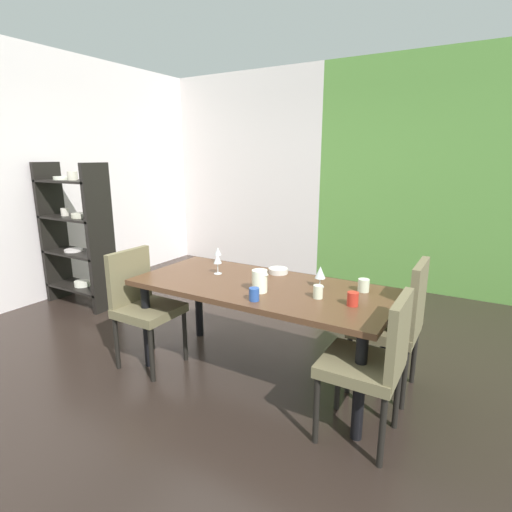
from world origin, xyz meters
name	(u,v)px	position (x,y,z in m)	size (l,w,h in m)	color
ground_plane	(224,357)	(0.00, 0.00, -0.01)	(5.46, 5.49, 0.02)	black
back_panel_interior	(244,172)	(-1.48, 2.69, 1.43)	(2.50, 0.10, 2.85)	silver
garden_window_panel	(439,177)	(1.25, 2.69, 1.43)	(2.96, 0.10, 2.85)	#5B933F
left_interior_panel	(22,179)	(-2.68, 0.00, 1.43)	(0.10, 5.49, 2.85)	silver
dining_table	(261,295)	(0.42, -0.11, 0.66)	(1.92, 0.86, 0.74)	#543522
chair_right_near	(374,359)	(1.35, -0.41, 0.53)	(0.44, 0.44, 0.93)	#6C6344
chair_right_far	(397,320)	(1.36, 0.20, 0.55)	(0.44, 0.44, 0.98)	#6C6344
chair_left_near	(142,301)	(-0.50, -0.41, 0.54)	(0.44, 0.44, 0.94)	#6C6344
display_shelf	(76,235)	(-2.14, 0.21, 0.81)	(0.88, 0.33, 1.60)	black
wine_glass_corner	(320,273)	(0.82, 0.07, 0.85)	(0.08, 0.08, 0.16)	silver
wine_glass_east	(218,259)	(-0.01, -0.04, 0.86)	(0.06, 0.06, 0.17)	silver
wine_glass_front	(218,252)	(-0.21, 0.24, 0.84)	(0.06, 0.06, 0.14)	silver
serving_bowl_rear	(278,271)	(0.40, 0.22, 0.76)	(0.16, 0.16, 0.04)	silver
cup_west	(353,299)	(1.14, -0.18, 0.79)	(0.07, 0.07, 0.09)	red
cup_left	(254,294)	(0.55, -0.42, 0.79)	(0.07, 0.07, 0.09)	#294E9E
cup_south	(364,285)	(1.12, 0.13, 0.79)	(0.08, 0.08, 0.09)	silver
cup_near_shelf	(318,292)	(0.90, -0.16, 0.79)	(0.06, 0.06, 0.09)	silver
pitcher_near_window	(260,281)	(0.50, -0.25, 0.82)	(0.12, 0.11, 0.16)	white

